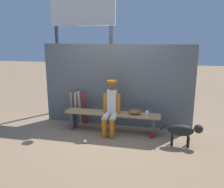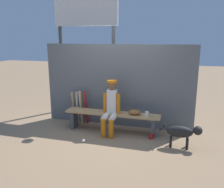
{
  "view_description": "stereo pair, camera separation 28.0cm",
  "coord_description": "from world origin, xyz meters",
  "px_view_note": "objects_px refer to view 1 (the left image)",
  "views": [
    {
      "loc": [
        1.18,
        -5.14,
        2.17
      ],
      "look_at": [
        0.0,
        0.0,
        0.92
      ],
      "focal_mm": 37.75,
      "sensor_mm": 36.0,
      "label": 1
    },
    {
      "loc": [
        1.45,
        -5.07,
        2.17
      ],
      "look_at": [
        0.0,
        0.0,
        0.92
      ],
      "focal_mm": 37.75,
      "sensor_mm": 36.0,
      "label": 2
    }
  ],
  "objects_px": {
    "baseball_glove": "(135,112)",
    "dog": "(184,131)",
    "bat_aluminum_silver": "(76,108)",
    "cup_on_bench": "(147,113)",
    "bat_wood_tan": "(72,107)",
    "dugout_bench": "(112,117)",
    "bat_wood_natural": "(80,108)",
    "scoreboard": "(85,22)",
    "bat_aluminum_red": "(85,108)",
    "cup_on_ground": "(152,136)",
    "baseball": "(85,141)",
    "player_seated": "(111,105)"
  },
  "relations": [
    {
      "from": "baseball_glove",
      "to": "cup_on_ground",
      "type": "height_order",
      "value": "baseball_glove"
    },
    {
      "from": "bat_wood_natural",
      "to": "cup_on_ground",
      "type": "height_order",
      "value": "bat_wood_natural"
    },
    {
      "from": "dugout_bench",
      "to": "baseball",
      "type": "distance_m",
      "value": 0.93
    },
    {
      "from": "cup_on_ground",
      "to": "dog",
      "type": "height_order",
      "value": "dog"
    },
    {
      "from": "dog",
      "to": "bat_wood_tan",
      "type": "bearing_deg",
      "value": 163.9
    },
    {
      "from": "dugout_bench",
      "to": "dog",
      "type": "xyz_separation_m",
      "value": [
        1.6,
        -0.44,
        -0.02
      ]
    },
    {
      "from": "bat_wood_tan",
      "to": "cup_on_bench",
      "type": "xyz_separation_m",
      "value": [
        1.97,
        -0.39,
        0.1
      ]
    },
    {
      "from": "bat_aluminum_silver",
      "to": "baseball",
      "type": "height_order",
      "value": "bat_aluminum_silver"
    },
    {
      "from": "baseball",
      "to": "cup_on_ground",
      "type": "bearing_deg",
      "value": 23.17
    },
    {
      "from": "bat_wood_natural",
      "to": "cup_on_bench",
      "type": "relative_size",
      "value": 8.07
    },
    {
      "from": "baseball_glove",
      "to": "bat_wood_natural",
      "type": "height_order",
      "value": "bat_wood_natural"
    },
    {
      "from": "dugout_bench",
      "to": "cup_on_ground",
      "type": "xyz_separation_m",
      "value": [
        0.95,
        -0.18,
        -0.3
      ]
    },
    {
      "from": "scoreboard",
      "to": "bat_aluminum_red",
      "type": "bearing_deg",
      "value": -73.75
    },
    {
      "from": "bat_wood_tan",
      "to": "cup_on_ground",
      "type": "relative_size",
      "value": 7.63
    },
    {
      "from": "cup_on_bench",
      "to": "dog",
      "type": "xyz_separation_m",
      "value": [
        0.78,
        -0.4,
        -0.19
      ]
    },
    {
      "from": "player_seated",
      "to": "dog",
      "type": "relative_size",
      "value": 1.47
    },
    {
      "from": "bat_aluminum_silver",
      "to": "baseball",
      "type": "distance_m",
      "value": 1.29
    },
    {
      "from": "dugout_bench",
      "to": "dog",
      "type": "bearing_deg",
      "value": -15.48
    },
    {
      "from": "bat_aluminum_red",
      "to": "dog",
      "type": "height_order",
      "value": "bat_aluminum_red"
    },
    {
      "from": "player_seated",
      "to": "cup_on_bench",
      "type": "relative_size",
      "value": 11.29
    },
    {
      "from": "baseball_glove",
      "to": "dog",
      "type": "distance_m",
      "value": 1.17
    },
    {
      "from": "player_seated",
      "to": "baseball_glove",
      "type": "xyz_separation_m",
      "value": [
        0.54,
        0.11,
        -0.15
      ]
    },
    {
      "from": "bat_aluminum_silver",
      "to": "dog",
      "type": "bearing_deg",
      "value": -15.87
    },
    {
      "from": "dugout_bench",
      "to": "baseball_glove",
      "type": "distance_m",
      "value": 0.56
    },
    {
      "from": "cup_on_bench",
      "to": "scoreboard",
      "type": "bearing_deg",
      "value": 146.18
    },
    {
      "from": "dugout_bench",
      "to": "player_seated",
      "type": "bearing_deg",
      "value": -91.79
    },
    {
      "from": "player_seated",
      "to": "scoreboard",
      "type": "height_order",
      "value": "scoreboard"
    },
    {
      "from": "baseball_glove",
      "to": "dugout_bench",
      "type": "bearing_deg",
      "value": 180.0
    },
    {
      "from": "bat_aluminum_silver",
      "to": "dog",
      "type": "height_order",
      "value": "bat_aluminum_silver"
    },
    {
      "from": "bat_wood_tan",
      "to": "dog",
      "type": "xyz_separation_m",
      "value": [
        2.74,
        -0.79,
        -0.08
      ]
    },
    {
      "from": "baseball",
      "to": "cup_on_ground",
      "type": "height_order",
      "value": "cup_on_ground"
    },
    {
      "from": "baseball",
      "to": "dog",
      "type": "relative_size",
      "value": 0.09
    },
    {
      "from": "baseball_glove",
      "to": "bat_aluminum_silver",
      "type": "height_order",
      "value": "bat_aluminum_silver"
    },
    {
      "from": "bat_aluminum_red",
      "to": "dog",
      "type": "bearing_deg",
      "value": -17.45
    },
    {
      "from": "dog",
      "to": "cup_on_ground",
      "type": "bearing_deg",
      "value": 157.9
    },
    {
      "from": "scoreboard",
      "to": "player_seated",
      "type": "bearing_deg",
      "value": -51.7
    },
    {
      "from": "baseball_glove",
      "to": "baseball",
      "type": "relative_size",
      "value": 3.78
    },
    {
      "from": "dugout_bench",
      "to": "player_seated",
      "type": "relative_size",
      "value": 1.81
    },
    {
      "from": "baseball_glove",
      "to": "scoreboard",
      "type": "height_order",
      "value": "scoreboard"
    },
    {
      "from": "scoreboard",
      "to": "cup_on_ground",
      "type": "bearing_deg",
      "value": -34.86
    },
    {
      "from": "bat_wood_natural",
      "to": "cup_on_bench",
      "type": "bearing_deg",
      "value": -10.77
    },
    {
      "from": "baseball_glove",
      "to": "bat_wood_natural",
      "type": "xyz_separation_m",
      "value": [
        -1.45,
        0.29,
        -0.08
      ]
    },
    {
      "from": "bat_aluminum_silver",
      "to": "cup_on_bench",
      "type": "bearing_deg",
      "value": -10.52
    },
    {
      "from": "baseball_glove",
      "to": "cup_on_bench",
      "type": "height_order",
      "value": "baseball_glove"
    },
    {
      "from": "baseball_glove",
      "to": "bat_aluminum_red",
      "type": "height_order",
      "value": "bat_aluminum_red"
    },
    {
      "from": "bat_aluminum_red",
      "to": "baseball",
      "type": "xyz_separation_m",
      "value": [
        0.36,
        -1.07,
        -0.41
      ]
    },
    {
      "from": "scoreboard",
      "to": "bat_aluminum_silver",
      "type": "bearing_deg",
      "value": -88.7
    },
    {
      "from": "bat_aluminum_red",
      "to": "scoreboard",
      "type": "bearing_deg",
      "value": 106.25
    },
    {
      "from": "scoreboard",
      "to": "bat_wood_tan",
      "type": "bearing_deg",
      "value": -96.91
    },
    {
      "from": "bat_wood_tan",
      "to": "bat_wood_natural",
      "type": "bearing_deg",
      "value": -14.43
    }
  ]
}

